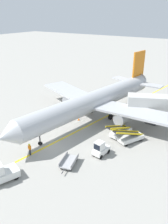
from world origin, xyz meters
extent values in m
plane|color=#9E9B93|center=(0.00, 0.00, 0.00)|extent=(300.00, 300.00, 0.00)
cube|color=yellow|center=(0.47, 5.00, 0.00)|extent=(13.58, 78.94, 0.01)
cylinder|color=#B2B5BA|center=(0.47, 10.74, 3.45)|extent=(8.24, 30.13, 3.30)
cone|color=#B2B5BA|center=(-2.22, -5.24, 3.45)|extent=(3.59, 2.90, 3.23)
cone|color=#B2B5BA|center=(3.19, 26.91, 3.85)|extent=(3.56, 3.28, 3.14)
cube|color=#B2B5BA|center=(8.10, 10.98, 3.05)|extent=(13.18, 4.95, 0.36)
cylinder|color=gray|center=(6.32, 10.26, 2.05)|extent=(2.40, 3.47, 1.90)
cube|color=#B2B5BA|center=(-6.67, 13.46, 3.05)|extent=(13.71, 8.87, 0.36)
cylinder|color=gray|center=(-5.22, 12.20, 2.05)|extent=(2.40, 3.47, 1.90)
cube|color=orange|center=(2.79, 24.55, 7.50)|extent=(0.94, 3.99, 5.20)
cube|color=#B2B5BA|center=(5.68, 23.65, 3.85)|extent=(5.26, 2.34, 0.24)
cube|color=#B2B5BA|center=(-0.23, 24.65, 3.85)|extent=(5.62, 3.67, 0.24)
cylinder|color=#4C4C51|center=(-1.44, -0.60, 1.56)|extent=(0.20, 0.20, 3.12)
cylinder|color=black|center=(-1.44, -0.60, 0.28)|extent=(0.44, 0.61, 0.56)
cylinder|color=#4C4C51|center=(2.97, 12.35, 1.56)|extent=(0.20, 0.20, 3.12)
cylinder|color=black|center=(2.97, 12.35, 0.48)|extent=(0.50, 1.00, 0.96)
cylinder|color=#4C4C51|center=(-1.37, 13.08, 1.56)|extent=(0.20, 0.20, 3.12)
cylinder|color=black|center=(-1.37, 13.08, 0.48)|extent=(0.50, 1.00, 0.96)
cube|color=black|center=(-1.89, -3.26, 3.80)|extent=(2.93, 1.45, 0.60)
cube|color=beige|center=(11.03, 15.65, 3.60)|extent=(11.98, 7.41, 2.50)
cylinder|color=#59595B|center=(9.40, 14.89, 1.18)|extent=(0.56, 0.56, 2.35)
cube|color=#333338|center=(9.40, 14.89, 0.25)|extent=(1.80, 1.40, 0.50)
cube|color=silver|center=(0.11, -8.31, 0.70)|extent=(3.06, 4.04, 0.80)
cylinder|color=black|center=(1.32, -7.42, 0.30)|extent=(0.42, 0.64, 0.60)
cylinder|color=black|center=(-0.19, -6.85, 0.30)|extent=(0.42, 0.64, 0.60)
cube|color=silver|center=(6.86, 2.09, 0.65)|extent=(1.59, 2.54, 0.70)
cube|color=silver|center=(6.81, 1.67, 1.55)|extent=(1.17, 1.20, 1.10)
cube|color=black|center=(6.74, 1.16, 1.55)|extent=(0.98, 0.20, 0.77)
cylinder|color=black|center=(7.30, 1.18, 0.30)|extent=(0.29, 0.62, 0.60)
cylinder|color=black|center=(6.21, 1.32, 0.30)|extent=(0.29, 0.62, 0.60)
cylinder|color=black|center=(7.51, 2.85, 0.30)|extent=(0.29, 0.62, 0.60)
cylinder|color=black|center=(6.42, 2.99, 0.30)|extent=(0.29, 0.62, 0.60)
cube|color=silver|center=(8.84, 7.31, 0.60)|extent=(3.05, 4.07, 0.60)
cylinder|color=black|center=(8.81, 5.83, 0.30)|extent=(0.47, 0.63, 0.60)
cylinder|color=black|center=(7.67, 6.41, 0.30)|extent=(0.47, 0.63, 0.60)
cylinder|color=black|center=(10.01, 8.21, 0.30)|extent=(0.47, 0.63, 0.60)
cylinder|color=black|center=(8.87, 8.78, 0.30)|extent=(0.47, 0.63, 0.60)
cube|color=black|center=(8.57, 6.77, 1.55)|extent=(3.05, 4.87, 1.76)
cube|color=yellow|center=(8.97, 6.57, 1.67)|extent=(2.33, 4.52, 1.84)
cube|color=yellow|center=(8.17, 6.97, 1.67)|extent=(2.33, 4.52, 1.84)
cube|color=silver|center=(6.86, 8.09, 0.60)|extent=(2.24, 4.03, 0.60)
cylinder|color=black|center=(7.22, 6.65, 0.30)|extent=(0.34, 0.63, 0.60)
cylinder|color=black|center=(5.97, 6.92, 0.30)|extent=(0.34, 0.63, 0.60)
cylinder|color=black|center=(7.76, 9.26, 0.30)|extent=(0.34, 0.63, 0.60)
cylinder|color=black|center=(6.51, 9.52, 0.30)|extent=(0.34, 0.63, 0.60)
cube|color=black|center=(6.74, 7.50, 1.55)|extent=(1.90, 5.07, 1.76)
cube|color=yellow|center=(7.18, 7.41, 1.67)|extent=(1.10, 4.93, 1.84)
cube|color=yellow|center=(6.30, 7.59, 1.67)|extent=(1.10, 4.93, 1.84)
cube|color=#A5A5A8|center=(4.66, -1.99, 0.44)|extent=(2.20, 3.10, 0.16)
cube|color=#4C4C51|center=(5.16, -3.78, 0.42)|extent=(0.32, 0.89, 0.08)
cylinder|color=#4C4C51|center=(5.28, -4.21, 0.42)|extent=(0.12, 0.12, 0.05)
cube|color=gray|center=(5.39, -1.79, 0.69)|extent=(0.81, 2.71, 0.50)
cube|color=gray|center=(3.94, -2.19, 0.69)|extent=(0.81, 2.71, 0.50)
cylinder|color=black|center=(5.52, -2.84, 0.18)|extent=(0.21, 0.38, 0.36)
cylinder|color=black|center=(4.37, -3.17, 0.18)|extent=(0.21, 0.38, 0.36)
cylinder|color=black|center=(4.96, -0.82, 0.18)|extent=(0.21, 0.38, 0.36)
cylinder|color=black|center=(3.80, -1.14, 0.18)|extent=(0.21, 0.38, 0.36)
cylinder|color=#26262D|center=(-0.88, -3.10, 0.42)|extent=(0.24, 0.24, 0.85)
cube|color=orange|center=(-0.88, -3.10, 1.13)|extent=(0.36, 0.22, 0.56)
sphere|color=tan|center=(-0.88, -3.10, 1.52)|extent=(0.20, 0.20, 0.20)
sphere|color=yellow|center=(-0.88, -3.10, 1.58)|extent=(0.24, 0.24, 0.24)
cone|color=orange|center=(-1.47, 9.04, 0.22)|extent=(0.36, 0.36, 0.44)
cone|color=orange|center=(3.41, 12.72, 0.22)|extent=(0.36, 0.36, 0.44)
cone|color=orange|center=(-7.81, 4.33, 0.22)|extent=(0.36, 0.36, 0.44)
camera|label=1|loc=(18.83, -20.24, 17.25)|focal=36.50mm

